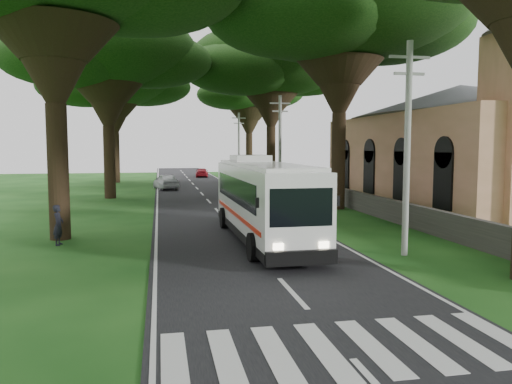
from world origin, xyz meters
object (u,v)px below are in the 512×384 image
(church, at_px, (460,136))
(pole_near, at_px, (407,145))
(coach_bus, at_px, (263,199))
(pole_mid, at_px, (280,146))
(pole_far, at_px, (239,146))
(distant_car_c, at_px, (202,173))
(distant_car_a, at_px, (166,181))
(pedestrian, at_px, (58,225))

(church, bearing_deg, pole_near, -128.50)
(church, bearing_deg, coach_bus, -145.78)
(pole_mid, relative_size, pole_far, 1.00)
(church, distance_m, pole_near, 19.88)
(pole_far, distance_m, distant_car_c, 11.21)
(church, relative_size, pole_far, 3.00)
(pole_mid, distance_m, coach_bus, 16.89)
(distant_car_c, bearing_deg, coach_bus, 93.45)
(pole_mid, bearing_deg, pole_far, 90.00)
(pole_mid, bearing_deg, church, -19.81)
(coach_bus, bearing_deg, pole_near, -40.67)
(church, height_order, coach_bus, church)
(pole_near, distance_m, pole_far, 40.00)
(pole_far, xyz_separation_m, distant_car_a, (-8.50, -8.71, -3.39))
(pole_near, xyz_separation_m, distant_car_c, (-3.48, 50.04, -3.56))
(distant_car_c, xyz_separation_m, pedestrian, (-9.82, -45.48, 0.24))
(pedestrian, bearing_deg, church, -60.08)
(distant_car_c, height_order, pedestrian, pedestrian)
(coach_bus, xyz_separation_m, pedestrian, (-8.60, 0.62, -0.99))
(pole_mid, distance_m, pedestrian, 20.65)
(church, height_order, pole_mid, church)
(church, xyz_separation_m, pedestrian, (-25.67, -10.98, -4.06))
(distant_car_a, relative_size, distant_car_c, 1.10)
(pole_mid, height_order, pedestrian, pole_mid)
(distant_car_a, bearing_deg, pole_near, 93.02)
(pedestrian, bearing_deg, distant_car_c, -5.43)
(distant_car_a, height_order, pedestrian, pedestrian)
(pole_far, distance_m, distant_car_a, 12.64)
(pole_near, distance_m, pedestrian, 14.45)
(church, relative_size, pole_near, 3.00)
(church, relative_size, pedestrian, 14.10)
(church, bearing_deg, distant_car_c, 114.67)
(pole_far, distance_m, pedestrian, 38.00)
(pole_far, bearing_deg, pole_mid, -90.00)
(pole_mid, relative_size, pedestrian, 4.70)
(coach_bus, relative_size, distant_car_a, 2.61)
(pole_far, height_order, pedestrian, pole_far)
(pole_near, height_order, distant_car_c, pole_near)
(pole_far, height_order, coach_bus, pole_far)
(distant_car_a, xyz_separation_m, pedestrian, (-4.80, -26.72, 0.06))
(pole_far, relative_size, distant_car_a, 1.80)
(coach_bus, distance_m, pedestrian, 8.68)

